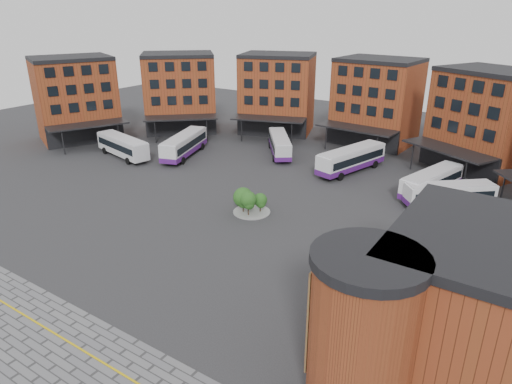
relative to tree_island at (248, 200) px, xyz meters
The scene contains 11 objects.
ground 11.77m from the tree_island, 99.12° to the right, with size 160.00×160.00×0.00m, color #28282B.
yellow_line 25.55m from the tree_island, 89.65° to the right, with size 26.00×0.15×0.02m, color gold.
main_building 28.11m from the tree_island, 103.89° to the left, with size 94.14×42.48×14.60m.
east_building 30.76m from the tree_island, 28.45° to the right, with size 17.40×15.40×10.60m.
tree_island is the anchor object (origin of this frame).
bus_a 29.85m from the tree_island, 166.78° to the left, with size 12.16×5.24×3.35m.
bus_b 24.75m from the tree_island, 148.99° to the left, with size 6.56×12.78×3.52m.
bus_c 23.61m from the tree_island, 111.80° to the left, with size 8.93×10.72×3.22m.
bus_d 20.93m from the tree_island, 78.30° to the left, with size 6.17×12.88×3.54m.
bus_e 24.23m from the tree_island, 47.67° to the left, with size 5.55×11.61×3.19m.
bus_f 24.30m from the tree_island, 38.00° to the left, with size 9.81×8.80×3.02m.
Camera 1 is at (29.45, -28.60, 22.58)m, focal length 32.00 mm.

